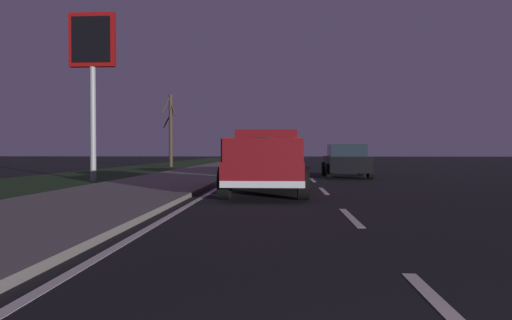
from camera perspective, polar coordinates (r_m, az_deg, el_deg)
ground at (r=27.71m, az=5.93°, el=-1.41°), size 144.00×144.00×0.00m
sidewalk_shoulder at (r=28.03m, az=-5.79°, el=-1.26°), size 108.00×4.00×0.12m
grass_verge at (r=29.24m, az=-15.51°, el=-1.30°), size 108.00×6.00×0.01m
lane_markings at (r=29.87m, az=0.93°, el=-1.21°), size 108.06×3.54×0.01m
pickup_truck at (r=13.42m, az=1.25°, el=0.06°), size 5.43×2.29×1.87m
sedan_green at (r=21.28m, az=2.27°, el=-0.06°), size 4.42×2.05×1.54m
sedan_black at (r=21.85m, az=11.12°, el=-0.05°), size 4.44×2.10×1.54m
gas_price_sign at (r=20.34m, az=-19.71°, el=12.22°), size 0.27×1.90×6.87m
bare_tree_far at (r=36.04m, az=-10.59°, el=3.81°), size 1.22×1.29×5.57m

